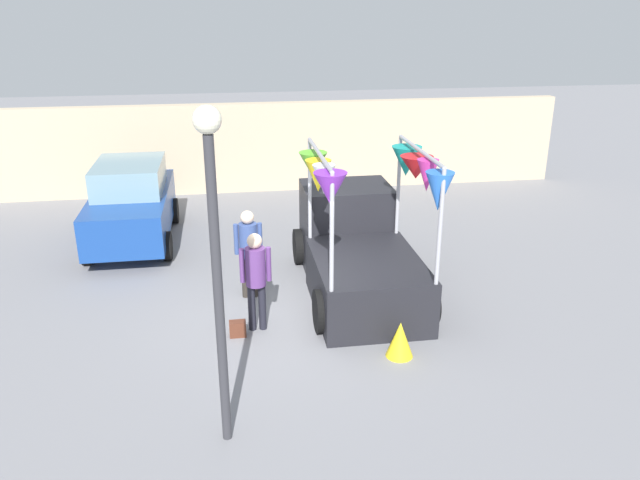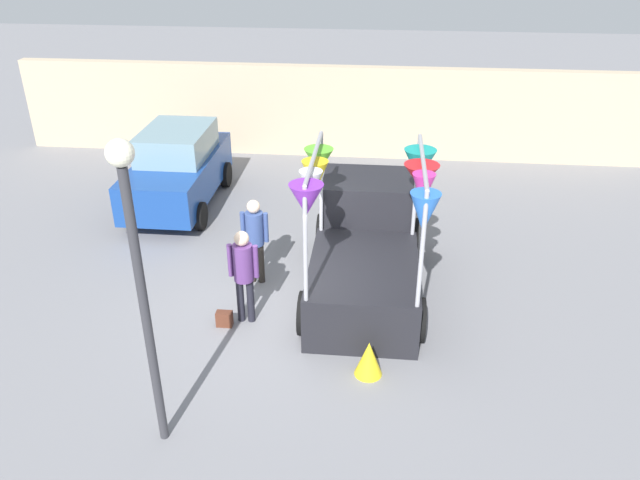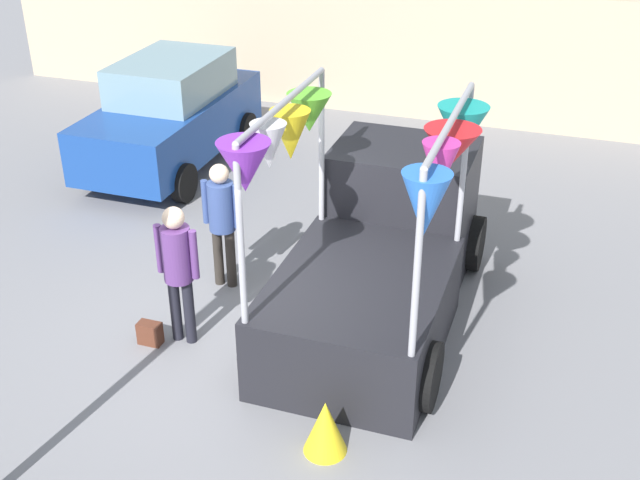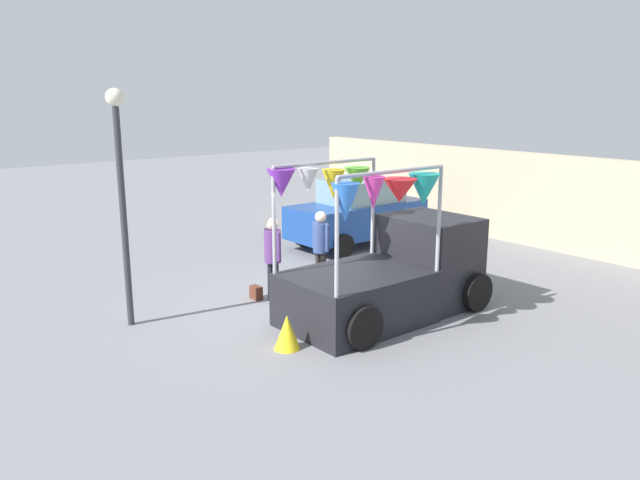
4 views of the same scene
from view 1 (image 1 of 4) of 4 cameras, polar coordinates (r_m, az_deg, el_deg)
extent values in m
plane|color=slate|center=(11.40, -2.30, -6.90)|extent=(60.00, 60.00, 0.00)
cube|color=black|center=(11.44, 4.29, -4.02)|extent=(1.90, 2.60, 1.00)
cube|color=black|center=(13.10, 2.39, 1.21)|extent=(1.80, 1.40, 1.80)
cube|color=#8CB2C6|center=(12.95, 2.42, 3.09)|extent=(1.76, 1.37, 0.60)
cylinder|color=black|center=(13.46, -1.90, -0.58)|extent=(0.22, 0.76, 0.76)
cylinder|color=black|center=(13.80, 5.95, -0.13)|extent=(0.22, 0.76, 0.76)
cylinder|color=black|center=(10.71, 0.13, -6.51)|extent=(0.22, 0.76, 0.76)
cylinder|color=black|center=(11.14, 9.88, -5.72)|extent=(0.22, 0.76, 0.76)
cylinder|color=#A5A5AD|center=(11.90, -0.93, 4.60)|extent=(0.07, 0.07, 1.94)
cylinder|color=#A5A5AD|center=(12.25, 7.18, 4.92)|extent=(0.07, 0.07, 1.94)
cylinder|color=#A5A5AD|center=(9.61, 1.09, 0.55)|extent=(0.07, 0.07, 1.94)
cylinder|color=#A5A5AD|center=(10.04, 10.92, 1.07)|extent=(0.07, 0.07, 1.94)
cylinder|color=#A5A5AD|center=(10.48, -0.03, 7.84)|extent=(0.07, 2.44, 0.07)
cylinder|color=#A5A5AD|center=(10.88, 9.16, 8.07)|extent=(0.07, 2.44, 0.07)
cone|color=purple|center=(9.55, 0.94, 4.73)|extent=(0.73, 0.73, 0.50)
cone|color=blue|center=(10.02, 10.82, 4.37)|extent=(0.65, 0.65, 0.63)
cone|color=white|center=(10.14, 0.35, 5.57)|extent=(0.53, 0.53, 0.48)
cone|color=#D83399|center=(10.55, 9.77, 5.82)|extent=(0.52, 0.52, 0.54)
cone|color=yellow|center=(10.75, -0.17, 5.87)|extent=(0.62, 0.62, 0.56)
cone|color=red|center=(11.11, 8.79, 6.57)|extent=(0.76, 0.76, 0.41)
cone|color=#66CC33|center=(11.32, -0.64, 6.90)|extent=(0.70, 0.70, 0.45)
cone|color=teal|center=(11.69, 7.90, 7.14)|extent=(0.59, 0.59, 0.55)
cube|color=navy|center=(15.17, -16.79, 2.59)|extent=(1.70, 4.00, 0.90)
cube|color=#72939E|center=(15.10, -17.03, 5.57)|extent=(1.50, 2.10, 0.66)
cylinder|color=black|center=(16.62, -19.02, 2.27)|extent=(0.18, 0.64, 0.64)
cylinder|color=black|center=(16.39, -13.17, 2.63)|extent=(0.18, 0.64, 0.64)
cylinder|color=black|center=(14.31, -20.57, -0.90)|extent=(0.18, 0.64, 0.64)
cylinder|color=black|center=(14.04, -13.78, -0.53)|extent=(0.18, 0.64, 0.64)
cylinder|color=black|center=(10.80, -6.25, -6.15)|extent=(0.13, 0.13, 0.84)
cylinder|color=black|center=(10.81, -5.29, -6.09)|extent=(0.13, 0.13, 0.84)
cylinder|color=#593372|center=(10.48, -5.92, -2.44)|extent=(0.34, 0.34, 0.67)
sphere|color=beige|center=(10.31, -6.02, -0.09)|extent=(0.25, 0.25, 0.25)
cylinder|color=#593372|center=(10.46, -7.13, -2.34)|extent=(0.09, 0.09, 0.60)
cylinder|color=#593372|center=(10.48, -4.73, -2.20)|extent=(0.09, 0.09, 0.60)
cylinder|color=#2D2823|center=(11.98, -6.87, -3.37)|extent=(0.13, 0.13, 0.83)
cylinder|color=#2D2823|center=(11.99, -6.01, -3.32)|extent=(0.13, 0.13, 0.83)
cylinder|color=#33477F|center=(11.70, -6.58, -0.02)|extent=(0.34, 0.34, 0.66)
sphere|color=beige|center=(11.55, -6.68, 2.08)|extent=(0.25, 0.25, 0.25)
cylinder|color=#33477F|center=(11.69, -7.67, 0.07)|extent=(0.09, 0.09, 0.59)
cylinder|color=#33477F|center=(11.70, -5.51, 0.19)|extent=(0.09, 0.09, 0.59)
cube|color=#592D1E|center=(10.75, -7.53, -8.05)|extent=(0.28, 0.16, 0.28)
cylinder|color=#333338|center=(7.56, -9.25, -5.46)|extent=(0.12, 0.12, 3.98)
sphere|color=#F2EDCC|center=(6.89, -10.29, 10.78)|extent=(0.32, 0.32, 0.32)
cube|color=tan|center=(18.67, -5.32, 8.43)|extent=(18.00, 0.36, 2.60)
cone|color=yellow|center=(10.11, 7.32, -9.00)|extent=(0.45, 0.45, 0.60)
camera|label=2|loc=(2.93, 76.17, 29.69)|focal=35.00mm
camera|label=3|loc=(5.24, 53.22, 16.89)|focal=45.00mm
camera|label=4|loc=(10.99, 66.54, 2.45)|focal=35.00mm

